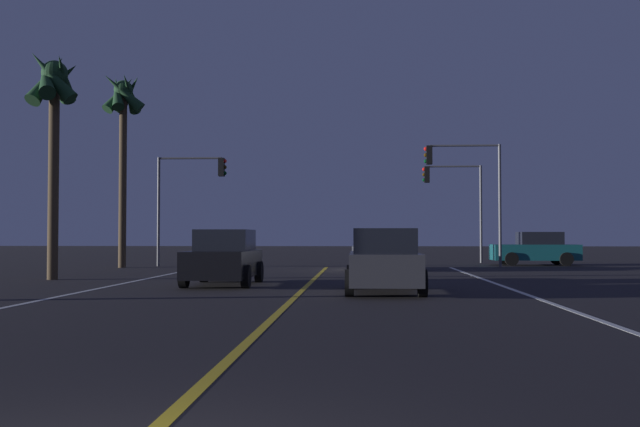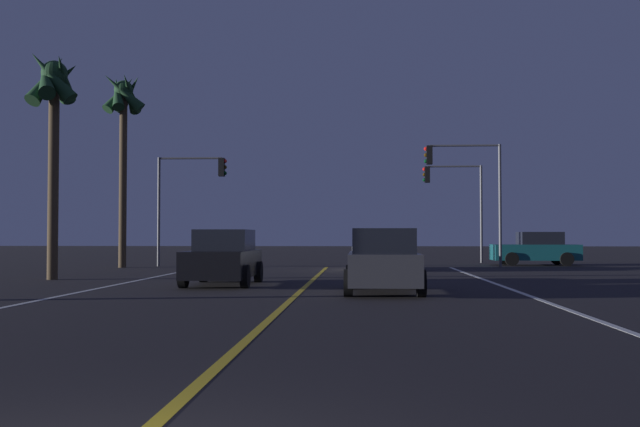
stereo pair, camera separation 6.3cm
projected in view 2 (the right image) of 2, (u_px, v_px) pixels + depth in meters
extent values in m
cube|color=silver|center=(552.00, 304.00, 16.08)|extent=(0.16, 36.89, 0.01)
cube|color=silver|center=(34.00, 301.00, 16.75)|extent=(0.16, 36.89, 0.01)
cube|color=gold|center=(288.00, 303.00, 16.42)|extent=(0.16, 36.89, 0.01)
cylinder|color=black|center=(350.00, 277.00, 20.71)|extent=(0.22, 0.68, 0.68)
cylinder|color=black|center=(414.00, 277.00, 20.61)|extent=(0.22, 0.68, 0.68)
cylinder|color=black|center=(348.00, 283.00, 18.02)|extent=(0.22, 0.68, 0.68)
cylinder|color=black|center=(421.00, 283.00, 17.91)|extent=(0.22, 0.68, 0.68)
cube|color=#38383D|center=(383.00, 268.00, 19.32)|extent=(1.80, 4.30, 0.80)
cube|color=black|center=(383.00, 241.00, 19.09)|extent=(1.60, 2.10, 0.64)
cube|color=red|center=(360.00, 267.00, 17.26)|extent=(0.24, 0.08, 0.16)
cube|color=red|center=(411.00, 268.00, 17.19)|extent=(0.24, 0.08, 0.16)
cylinder|color=black|center=(353.00, 261.00, 33.64)|extent=(0.22, 0.68, 0.68)
cylinder|color=black|center=(392.00, 261.00, 33.54)|extent=(0.22, 0.68, 0.68)
cylinder|color=black|center=(352.00, 263.00, 30.94)|extent=(0.22, 0.68, 0.68)
cylinder|color=black|center=(394.00, 263.00, 30.84)|extent=(0.22, 0.68, 0.68)
cube|color=#B7BABF|center=(373.00, 255.00, 32.25)|extent=(1.80, 4.30, 0.80)
cube|color=black|center=(373.00, 239.00, 32.02)|extent=(1.60, 2.10, 0.64)
cube|color=red|center=(359.00, 254.00, 30.19)|extent=(0.24, 0.08, 0.16)
cube|color=red|center=(388.00, 254.00, 30.12)|extent=(0.24, 0.08, 0.16)
cylinder|color=black|center=(245.00, 277.00, 20.86)|extent=(0.22, 0.68, 0.68)
cylinder|color=black|center=(183.00, 276.00, 20.97)|extent=(0.22, 0.68, 0.68)
cylinder|color=black|center=(258.00, 272.00, 23.56)|extent=(0.22, 0.68, 0.68)
cylinder|color=black|center=(204.00, 272.00, 23.66)|extent=(0.22, 0.68, 0.68)
cube|color=black|center=(223.00, 263.00, 22.27)|extent=(1.80, 4.30, 0.80)
cube|color=black|center=(225.00, 240.00, 22.54)|extent=(1.60, 2.10, 0.64)
cube|color=red|center=(253.00, 258.00, 24.34)|extent=(0.24, 0.08, 0.16)
cube|color=red|center=(217.00, 258.00, 24.41)|extent=(0.24, 0.08, 0.16)
cylinder|color=black|center=(512.00, 259.00, 36.36)|extent=(0.68, 0.22, 0.68)
cylinder|color=black|center=(505.00, 258.00, 38.16)|extent=(0.68, 0.22, 0.68)
cylinder|color=black|center=(567.00, 259.00, 36.21)|extent=(0.68, 0.22, 0.68)
cylinder|color=black|center=(557.00, 258.00, 38.01)|extent=(0.68, 0.22, 0.68)
cube|color=#145156|center=(535.00, 252.00, 37.20)|extent=(4.30, 1.80, 0.80)
cube|color=black|center=(540.00, 238.00, 37.20)|extent=(2.10, 1.60, 0.64)
cube|color=red|center=(580.00, 251.00, 36.48)|extent=(0.08, 0.24, 0.16)
cube|color=red|center=(573.00, 250.00, 37.68)|extent=(0.08, 0.24, 0.16)
cylinder|color=#4C4C51|center=(500.00, 206.00, 34.94)|extent=(0.14, 0.14, 5.91)
cylinder|color=#4C4C51|center=(464.00, 146.00, 35.12)|extent=(3.37, 0.10, 0.10)
cube|color=black|center=(429.00, 155.00, 35.21)|extent=(0.28, 0.36, 0.90)
sphere|color=red|center=(426.00, 149.00, 35.22)|extent=(0.20, 0.20, 0.20)
sphere|color=#3C2706|center=(426.00, 155.00, 35.22)|extent=(0.20, 0.20, 0.20)
sphere|color=#063816|center=(426.00, 161.00, 35.21)|extent=(0.20, 0.20, 0.20)
cylinder|color=#4C4C51|center=(159.00, 212.00, 35.88)|extent=(0.14, 0.14, 5.38)
cylinder|color=#4C4C51|center=(190.00, 158.00, 35.87)|extent=(3.12, 0.10, 0.10)
cube|color=black|center=(222.00, 167.00, 35.77)|extent=(0.28, 0.36, 0.90)
sphere|color=red|center=(225.00, 161.00, 35.77)|extent=(0.20, 0.20, 0.20)
sphere|color=#3C2706|center=(225.00, 167.00, 35.76)|extent=(0.20, 0.20, 0.20)
sphere|color=#063816|center=(225.00, 173.00, 35.75)|extent=(0.20, 0.20, 0.20)
cylinder|color=#4C4C51|center=(481.00, 214.00, 40.42)|extent=(0.14, 0.14, 5.42)
cylinder|color=#4C4C51|center=(454.00, 166.00, 40.59)|extent=(2.98, 0.10, 0.10)
cube|color=black|center=(427.00, 175.00, 40.66)|extent=(0.28, 0.36, 0.90)
sphere|color=red|center=(424.00, 169.00, 40.68)|extent=(0.20, 0.20, 0.20)
sphere|color=#3C2706|center=(424.00, 175.00, 40.67)|extent=(0.20, 0.20, 0.20)
sphere|color=#063816|center=(424.00, 180.00, 40.66)|extent=(0.20, 0.20, 0.20)
cylinder|color=#473826|center=(53.00, 180.00, 25.13)|extent=(0.36, 0.36, 6.89)
sphere|color=#19381E|center=(54.00, 74.00, 25.24)|extent=(0.90, 0.90, 0.90)
cone|color=#19381E|center=(63.00, 78.00, 25.28)|extent=(0.91, 1.99, 1.64)
cone|color=#19381E|center=(59.00, 80.00, 25.53)|extent=(1.71, 0.84, 1.40)
cone|color=#19381E|center=(48.00, 79.00, 25.36)|extent=(1.15, 1.94, 2.14)
cone|color=#19381E|center=(45.00, 77.00, 25.11)|extent=(1.52, 2.19, 1.88)
cone|color=#19381E|center=(51.00, 76.00, 24.94)|extent=(1.82, 0.66, 1.96)
cylinder|color=#473826|center=(123.00, 181.00, 34.54)|extent=(0.36, 0.36, 8.21)
sphere|color=#19381E|center=(124.00, 90.00, 34.67)|extent=(0.90, 0.90, 0.90)
cone|color=#19381E|center=(130.00, 93.00, 34.66)|extent=(0.61, 2.25, 1.83)
cone|color=#19381E|center=(129.00, 94.00, 34.90)|extent=(1.80, 1.50, 1.84)
cone|color=#19381E|center=(120.00, 94.00, 34.87)|extent=(1.55, 1.78, 2.05)
cone|color=#19381E|center=(117.00, 93.00, 34.56)|extent=(1.21, 1.73, 1.93)
cone|color=#19381E|center=(123.00, 92.00, 34.37)|extent=(2.13, 0.95, 1.96)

